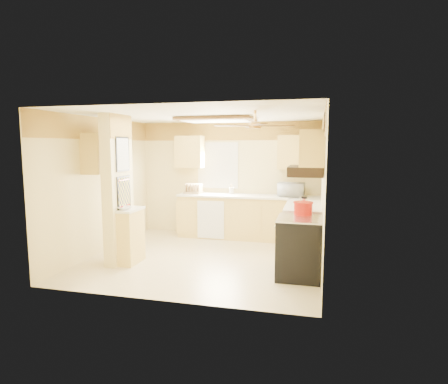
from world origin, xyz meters
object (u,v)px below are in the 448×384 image
(microwave, at_px, (291,190))
(kettle, at_px, (304,204))
(dutch_oven, at_px, (303,208))
(bowl, at_px, (124,208))
(stove, at_px, (299,247))

(microwave, bearing_deg, kettle, 108.54)
(dutch_oven, distance_m, kettle, 0.30)
(bowl, bearing_deg, kettle, 13.50)
(stove, distance_m, dutch_oven, 0.61)
(stove, relative_size, microwave, 1.76)
(microwave, height_order, bowl, microwave)
(microwave, distance_m, kettle, 1.63)
(dutch_oven, relative_size, kettle, 1.37)
(dutch_oven, bearing_deg, kettle, 89.39)
(stove, height_order, kettle, kettle)
(microwave, height_order, dutch_oven, microwave)
(bowl, relative_size, kettle, 1.00)
(microwave, distance_m, bowl, 3.45)
(stove, xyz_separation_m, dutch_oven, (0.04, 0.25, 0.56))
(dutch_oven, bearing_deg, bowl, -172.24)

